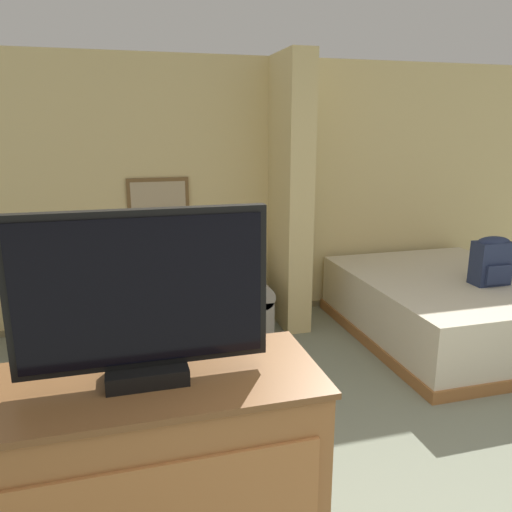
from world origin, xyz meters
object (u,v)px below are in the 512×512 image
(bed, at_px, (448,306))
(backpack, at_px, (492,260))
(couch, at_px, (167,306))
(table_lamp, at_px, (41,262))
(coffee_table, at_px, (178,339))
(tv, at_px, (143,299))

(bed, bearing_deg, backpack, -55.37)
(couch, bearing_deg, table_lamp, 177.13)
(couch, relative_size, coffee_table, 2.49)
(table_lamp, bearing_deg, tv, -76.61)
(couch, height_order, tv, tv)
(couch, bearing_deg, coffee_table, -90.20)
(coffee_table, distance_m, tv, 2.44)
(bed, distance_m, backpack, 0.61)
(table_lamp, bearing_deg, coffee_table, -42.46)
(couch, xyz_separation_m, tv, (-0.32, -3.07, 1.14))
(tv, bearing_deg, backpack, 34.69)
(couch, height_order, bed, couch)
(tv, xyz_separation_m, bed, (2.88, 2.41, -1.16))
(tv, relative_size, backpack, 1.71)
(coffee_table, relative_size, table_lamp, 1.93)
(table_lamp, distance_m, backpack, 3.95)
(couch, height_order, backpack, backpack)
(tv, bearing_deg, bed, 39.84)
(coffee_table, distance_m, bed, 2.59)
(table_lamp, height_order, bed, table_lamp)
(couch, distance_m, bed, 2.65)
(coffee_table, relative_size, backpack, 1.73)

